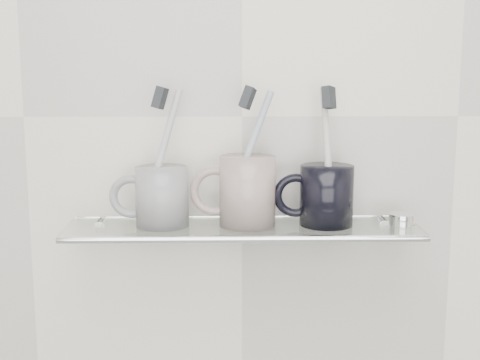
{
  "coord_description": "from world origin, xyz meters",
  "views": [
    {
      "loc": [
        -0.02,
        0.12,
        1.34
      ],
      "look_at": [
        -0.0,
        1.04,
        1.17
      ],
      "focal_mm": 50.0,
      "sensor_mm": 36.0,
      "label": 1
    }
  ],
  "objects_px": {
    "shelf_glass": "(243,229)",
    "mug_right": "(327,195)",
    "mug_left": "(162,196)",
    "mug_center": "(247,191)"
  },
  "relations": [
    {
      "from": "shelf_glass",
      "to": "mug_right",
      "type": "distance_m",
      "value": 0.13
    },
    {
      "from": "shelf_glass",
      "to": "mug_left",
      "type": "height_order",
      "value": "mug_left"
    },
    {
      "from": "shelf_glass",
      "to": "mug_center",
      "type": "height_order",
      "value": "mug_center"
    },
    {
      "from": "mug_left",
      "to": "mug_right",
      "type": "relative_size",
      "value": 0.98
    },
    {
      "from": "shelf_glass",
      "to": "mug_right",
      "type": "height_order",
      "value": "mug_right"
    },
    {
      "from": "mug_left",
      "to": "mug_center",
      "type": "bearing_deg",
      "value": -10.3
    },
    {
      "from": "mug_left",
      "to": "mug_center",
      "type": "xyz_separation_m",
      "value": [
        0.12,
        0.0,
        0.01
      ]
    },
    {
      "from": "mug_center",
      "to": "mug_left",
      "type": "bearing_deg",
      "value": 173.19
    },
    {
      "from": "mug_left",
      "to": "mug_center",
      "type": "height_order",
      "value": "mug_center"
    },
    {
      "from": "shelf_glass",
      "to": "mug_center",
      "type": "relative_size",
      "value": 5.06
    }
  ]
}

